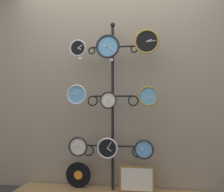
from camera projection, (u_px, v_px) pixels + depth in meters
name	position (u px, v px, depth m)	size (l,w,h in m)	color
shop_wall	(115.00, 75.00, 3.21)	(4.40, 0.04, 2.80)	gray
display_stand	(113.00, 142.00, 3.02)	(0.71, 0.39, 2.00)	black
clock_top_left	(78.00, 48.00, 3.03)	(0.20, 0.04, 0.20)	black
clock_top_center	(108.00, 46.00, 2.98)	(0.28, 0.04, 0.28)	#60A8DB
clock_top_right	(147.00, 42.00, 2.88)	(0.28, 0.04, 0.28)	black
clock_middle_left	(77.00, 95.00, 3.01)	(0.23, 0.04, 0.23)	#60A8DB
clock_middle_center	(108.00, 100.00, 2.96)	(0.20, 0.04, 0.20)	silver
clock_middle_right	(149.00, 96.00, 2.86)	(0.22, 0.04, 0.22)	#60A8DB
clock_bottom_left	(78.00, 147.00, 3.00)	(0.23, 0.04, 0.23)	silver
clock_bottom_center	(107.00, 148.00, 2.96)	(0.24, 0.04, 0.24)	black
clock_bottom_right	(144.00, 149.00, 2.88)	(0.22, 0.04, 0.22)	#60A8DB
vinyl_record	(78.00, 175.00, 3.07)	(0.30, 0.01, 0.30)	black
picture_frame	(137.00, 179.00, 2.91)	(0.39, 0.02, 0.29)	olive
price_tag_upper	(80.00, 58.00, 3.02)	(0.04, 0.00, 0.03)	white
price_tag_mid	(111.00, 60.00, 2.96)	(0.04, 0.00, 0.03)	white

